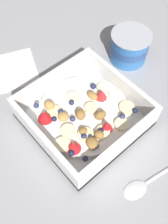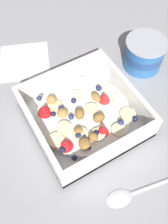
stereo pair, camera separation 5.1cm
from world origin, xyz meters
name	(u,v)px [view 1 (the left image)]	position (x,y,z in m)	size (l,w,h in m)	color
ground_plane	(84,110)	(0.00, 0.00, 0.00)	(2.40, 2.40, 0.00)	#9E9EA3
fruit_bowl	(84,115)	(0.02, -0.02, 0.02)	(0.22, 0.22, 0.06)	white
spoon	(147,182)	(0.20, -0.02, 0.00)	(0.05, 0.17, 0.01)	silver
yogurt_cup	(129,47)	(-0.05, 0.18, 0.04)	(0.10, 0.10, 0.07)	#3370B7
folded_napkin	(11,70)	(-0.20, -0.06, 0.00)	(0.12, 0.12, 0.01)	white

